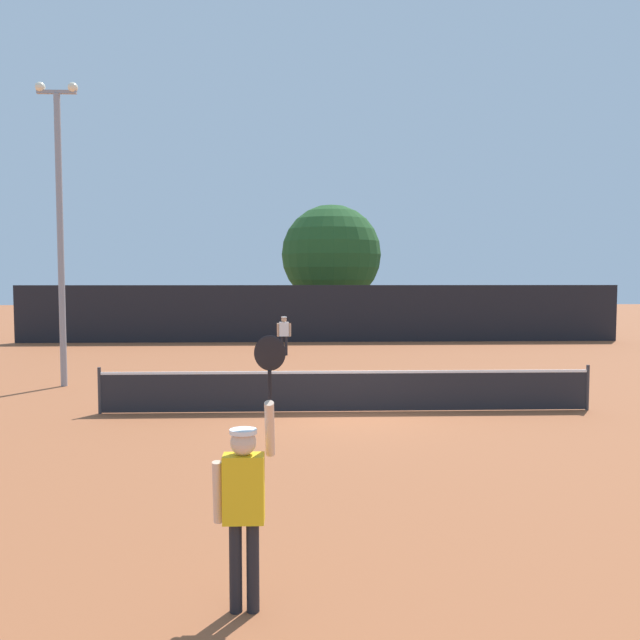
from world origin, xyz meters
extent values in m
plane|color=#9E5633|center=(0.00, 0.00, 0.00)|extent=(120.00, 120.00, 0.00)
cube|color=#232328|center=(0.00, 0.00, 0.48)|extent=(11.37, 0.03, 0.91)
cube|color=white|center=(0.00, 0.00, 0.93)|extent=(11.37, 0.04, 0.06)
cylinder|color=#333338|center=(-5.69, 0.00, 0.54)|extent=(0.08, 0.08, 1.07)
cylinder|color=#333338|center=(5.69, 0.00, 0.54)|extent=(0.08, 0.08, 1.07)
cube|color=black|center=(0.00, 16.51, 1.38)|extent=(29.20, 0.12, 2.76)
cube|color=yellow|center=(-1.67, -9.03, 1.18)|extent=(0.38, 0.22, 0.63)
sphere|color=beige|center=(-1.67, -9.03, 1.61)|extent=(0.24, 0.24, 0.24)
cylinder|color=white|center=(-1.67, -9.03, 1.71)|extent=(0.25, 0.25, 0.04)
cylinder|color=black|center=(-1.75, -9.03, 0.43)|extent=(0.12, 0.12, 0.86)
cylinder|color=black|center=(-1.59, -9.03, 0.43)|extent=(0.12, 0.12, 0.86)
cylinder|color=beige|center=(-1.91, -9.03, 1.14)|extent=(0.09, 0.18, 0.60)
cylinder|color=beige|center=(-1.43, -8.94, 1.71)|extent=(0.09, 0.33, 0.58)
cylinder|color=black|center=(-1.43, -8.88, 2.12)|extent=(0.04, 0.11, 0.28)
ellipsoid|color=black|center=(-1.43, -8.82, 2.41)|extent=(0.30, 0.13, 0.36)
cube|color=white|center=(-1.66, 11.09, 1.05)|extent=(0.38, 0.22, 0.57)
sphere|color=tan|center=(-1.66, 11.09, 1.44)|extent=(0.22, 0.22, 0.22)
cylinder|color=white|center=(-1.66, 11.09, 1.53)|extent=(0.23, 0.23, 0.04)
cylinder|color=black|center=(-1.74, 11.09, 0.38)|extent=(0.12, 0.12, 0.77)
cylinder|color=black|center=(-1.58, 11.09, 0.38)|extent=(0.12, 0.12, 0.77)
cylinder|color=tan|center=(-1.90, 11.09, 1.03)|extent=(0.09, 0.17, 0.54)
cylinder|color=tan|center=(-1.42, 11.09, 1.03)|extent=(0.09, 0.15, 0.54)
sphere|color=#CCE033|center=(-2.93, 1.45, 0.03)|extent=(0.07, 0.07, 0.07)
cylinder|color=gray|center=(-7.86, 3.89, 4.13)|extent=(0.18, 0.18, 8.26)
cube|color=gray|center=(-7.86, 3.89, 8.31)|extent=(1.10, 0.10, 0.10)
sphere|color=#F2EDCC|center=(-8.31, 3.89, 8.44)|extent=(0.28, 0.28, 0.28)
sphere|color=#F2EDCC|center=(-7.41, 3.89, 8.44)|extent=(0.28, 0.28, 0.28)
cylinder|color=brown|center=(0.84, 22.15, 1.15)|extent=(0.56, 0.56, 2.30)
sphere|color=#235123|center=(0.84, 22.15, 4.42)|extent=(5.65, 5.65, 5.65)
cube|color=white|center=(6.08, 21.92, 0.60)|extent=(2.03, 4.26, 0.90)
cube|color=#2D333D|center=(6.08, 21.62, 1.37)|extent=(1.77, 2.25, 0.64)
cylinder|color=black|center=(5.23, 23.32, 0.30)|extent=(0.22, 0.60, 0.60)
cylinder|color=black|center=(6.93, 23.32, 0.30)|extent=(0.22, 0.60, 0.60)
cylinder|color=black|center=(5.23, 20.52, 0.30)|extent=(0.22, 0.60, 0.60)
cylinder|color=black|center=(6.93, 20.52, 0.30)|extent=(0.22, 0.60, 0.60)
cube|color=white|center=(9.54, 21.91, 0.60)|extent=(2.27, 4.35, 0.90)
cube|color=#2D333D|center=(9.54, 21.61, 1.37)|extent=(1.89, 2.34, 0.64)
cylinder|color=black|center=(8.69, 23.31, 0.30)|extent=(0.22, 0.60, 0.60)
cylinder|color=black|center=(10.39, 23.31, 0.30)|extent=(0.22, 0.60, 0.60)
cylinder|color=black|center=(8.69, 20.51, 0.30)|extent=(0.22, 0.60, 0.60)
cylinder|color=black|center=(10.39, 20.51, 0.30)|extent=(0.22, 0.60, 0.60)
camera|label=1|loc=(-1.18, -14.96, 3.12)|focal=36.57mm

